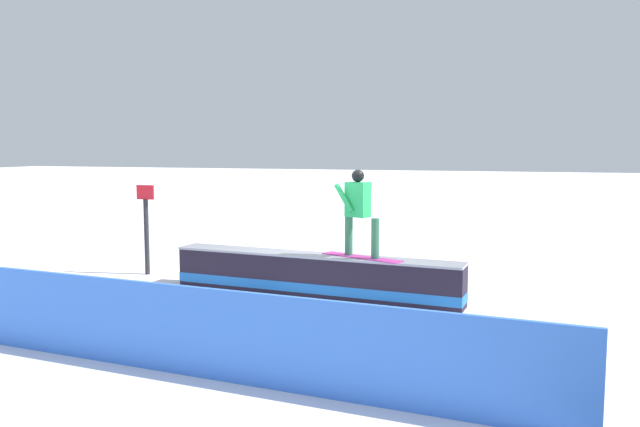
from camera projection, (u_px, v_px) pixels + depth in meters
name	position (u px, v px, depth m)	size (l,w,h in m)	color
ground_plane	(314.00, 295.00, 11.50)	(120.00, 120.00, 0.00)	white
grind_box	(314.00, 277.00, 11.47)	(5.47, 1.05, 0.76)	black
snowboarder	(359.00, 210.00, 11.02)	(1.55, 0.83, 1.53)	#B72B8B
safety_fence	(198.00, 332.00, 7.39)	(8.67, 0.06, 1.07)	#3C78EE
trail_marker	(146.00, 227.00, 13.30)	(0.40, 0.10, 1.89)	#262628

